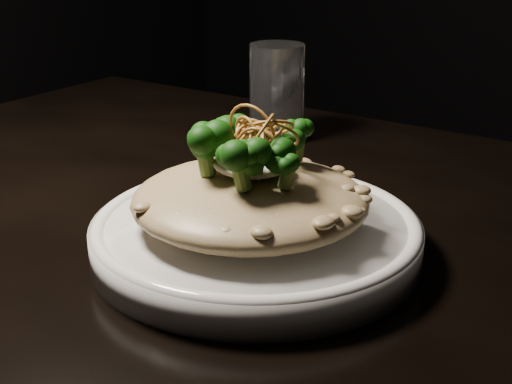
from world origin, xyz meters
TOP-DOWN VIEW (x-y plane):
  - table at (0.00, 0.00)m, footprint 1.10×0.80m
  - plate at (0.05, -0.04)m, footprint 0.28×0.28m
  - risotto at (0.05, -0.05)m, footprint 0.19×0.19m
  - broccoli at (0.05, -0.04)m, footprint 0.13×0.13m
  - cheese at (0.05, -0.04)m, footprint 0.06×0.06m
  - shallots at (0.05, -0.04)m, footprint 0.05×0.05m
  - drinking_glass at (-0.11, 0.24)m, footprint 0.07×0.07m

SIDE VIEW (x-z plane):
  - table at x=0.00m, z-range 0.29..1.04m
  - plate at x=0.05m, z-range 0.75..0.78m
  - risotto at x=0.05m, z-range 0.78..0.82m
  - drinking_glass at x=-0.11m, z-range 0.75..0.87m
  - cheese at x=0.05m, z-range 0.82..0.84m
  - broccoli at x=0.05m, z-range 0.82..0.87m
  - shallots at x=0.05m, z-range 0.84..0.87m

